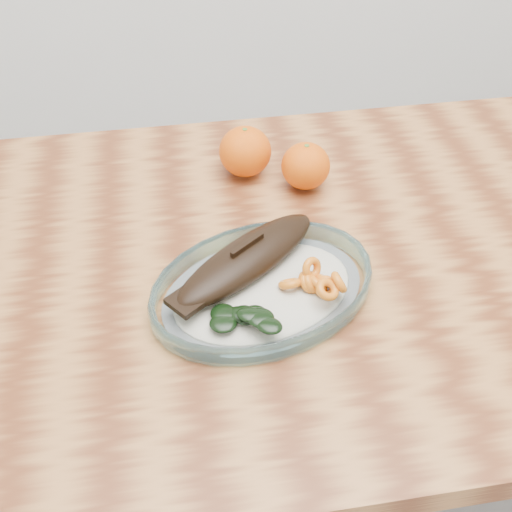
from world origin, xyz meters
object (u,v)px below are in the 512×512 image
plated_meal (262,285)px  orange_right (306,166)px  dining_table (316,296)px  orange_left (245,151)px

plated_meal → orange_right: same height
dining_table → orange_left: orange_left is taller
orange_right → plated_meal: bearing=-115.3°
plated_meal → orange_left: (0.02, 0.30, 0.03)m
dining_table → orange_right: size_ratio=14.82×
dining_table → orange_left: 0.27m
orange_left → orange_right: orange_left is taller
plated_meal → orange_left: bearing=66.9°
dining_table → orange_right: 0.22m
orange_left → orange_right: (0.09, -0.05, -0.00)m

